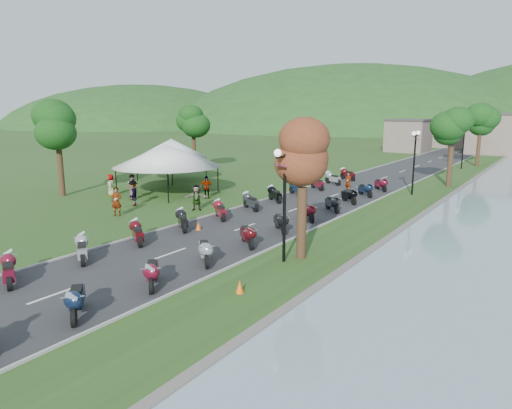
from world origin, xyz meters
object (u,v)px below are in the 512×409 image
Objects in this scene: pedestrian_a at (117,216)px; pedestrian_b at (133,199)px; vendor_tent_main at (168,169)px; pedestrian_c at (134,206)px.

pedestrian_b is (-3.50, 4.33, 0.00)m from pedestrian_a.
pedestrian_a is 0.97× the size of pedestrian_b.
vendor_tent_main is 3.07× the size of pedestrian_a.
pedestrian_a is at bearing 149.28° from pedestrian_b.
pedestrian_a is at bearing -67.73° from vendor_tent_main.
vendor_tent_main is 3.14× the size of pedestrian_c.
vendor_tent_main is 5.62m from pedestrian_c.
pedestrian_b is at bearing 102.24° from pedestrian_a.
vendor_tent_main is at bearing 160.47° from pedestrian_c.
pedestrian_a is 3.15m from pedestrian_c.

